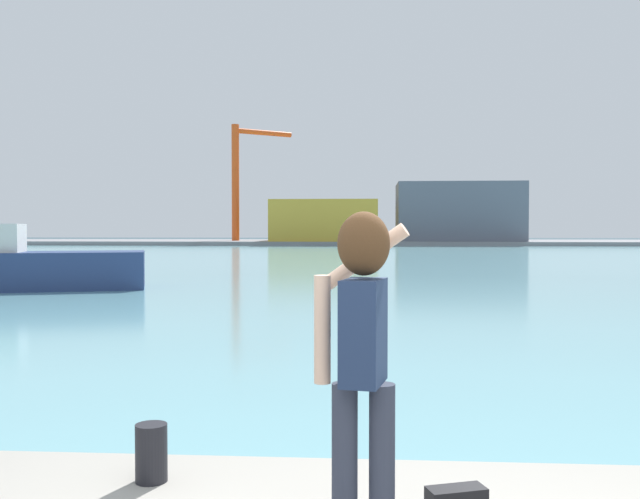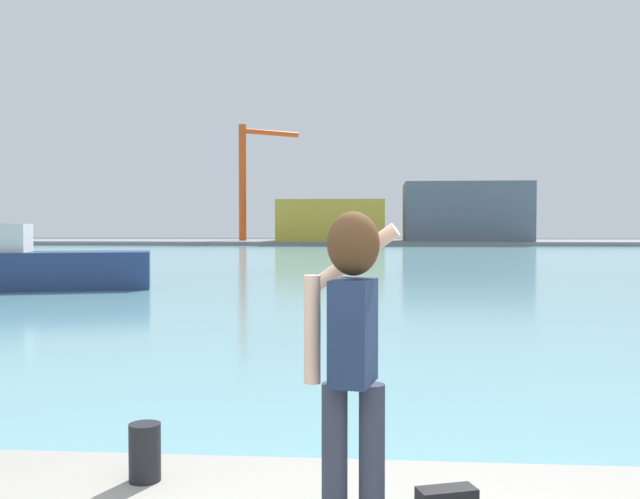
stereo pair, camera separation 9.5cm
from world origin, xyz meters
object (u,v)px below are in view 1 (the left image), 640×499
warehouse_right (458,212)px  port_crane (241,172)px  boat_moored (3,266)px  person_photographer (362,338)px  warehouse_left (326,221)px  harbor_bollard (151,453)px

warehouse_right → port_crane: 29.19m
boat_moored → warehouse_right: bearing=53.4°
person_photographer → warehouse_left: warehouse_left is taller
boat_moored → warehouse_left: (6.77, 68.81, 2.29)m
warehouse_left → harbor_bollard: bearing=-87.2°
harbor_bollard → warehouse_left: warehouse_left is taller
person_photographer → port_crane: port_crane is taller
person_photographer → warehouse_left: size_ratio=0.13×
warehouse_right → harbor_bollard: bearing=-98.4°
person_photographer → warehouse_left: bearing=15.3°
harbor_bollard → person_photographer: bearing=-27.0°
person_photographer → warehouse_left: (-5.63, 88.00, 1.61)m
person_photographer → port_crane: size_ratio=0.11×
harbor_bollard → warehouse_left: bearing=92.8°
person_photographer → harbor_bollard: bearing=74.6°
boat_moored → port_crane: bearing=76.4°
harbor_bollard → port_crane: bearing=100.1°
harbor_bollard → port_crane: port_crane is taller
port_crane → warehouse_left: bearing=-6.6°
boat_moored → warehouse_right: 72.96m
port_crane → harbor_bollard: bearing=-79.9°
boat_moored → warehouse_right: (23.95, 68.83, 3.40)m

